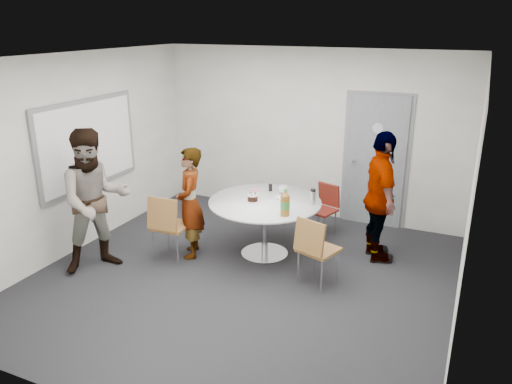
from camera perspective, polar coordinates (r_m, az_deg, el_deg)
The scene contains 15 objects.
floor at distance 6.40m, azimuth -1.64°, elevation -9.80°, with size 5.00×5.00×0.00m, color black.
ceiling at distance 5.61m, azimuth -1.91°, elevation 15.08°, with size 5.00×5.00×0.00m, color silver.
wall_back at distance 8.11m, azimuth 6.05°, elevation 6.60°, with size 5.00×5.00×0.00m, color beige.
wall_left at distance 7.28m, azimuth -19.79°, elevation 4.12°, with size 5.00×5.00×0.00m, color beige.
wall_right at distance 5.32m, azimuth 23.22°, elevation -1.64°, with size 5.00×5.00×0.00m, color beige.
wall_front at distance 3.94m, azimuth -18.07°, elevation -8.20°, with size 5.00×5.00×0.00m, color beige.
door at distance 7.91m, azimuth 13.50°, elevation 3.43°, with size 1.02×0.17×2.12m.
whiteboard at distance 7.37m, azimuth -18.59°, elevation 5.23°, with size 0.04×1.90×1.25m.
table at distance 6.71m, azimuth 1.22°, elevation -1.93°, with size 1.51×1.51×1.14m.
chair_near_left at distance 6.68m, azimuth -10.08°, elevation -3.37°, with size 0.47×0.51×0.94m.
chair_near_right at distance 6.03m, azimuth 6.72°, elevation -6.07°, with size 0.53×0.56×0.89m.
chair_far at distance 7.52m, azimuth 7.86°, elevation -1.45°, with size 0.47×0.50×0.79m.
person_main at distance 6.76m, azimuth -7.55°, elevation -1.26°, with size 0.55×0.36×1.52m, color #A5C6EA.
person_left at distance 6.61m, azimuth -17.88°, elevation -0.97°, with size 0.90×0.70×1.86m, color white.
person_right at distance 6.74m, azimuth 14.03°, elevation -0.61°, with size 1.04×0.43×1.77m, color black.
Camera 1 is at (2.47, -5.03, 3.10)m, focal length 35.00 mm.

